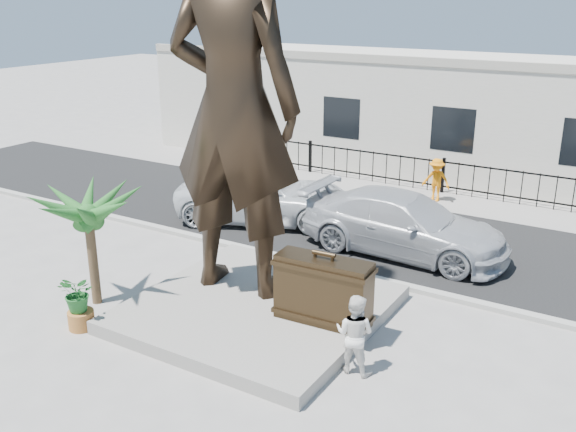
% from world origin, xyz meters
% --- Properties ---
extents(ground, '(100.00, 100.00, 0.00)m').
position_xyz_m(ground, '(0.00, 0.00, 0.00)').
color(ground, '#9E9991').
rests_on(ground, ground).
extents(street, '(40.00, 7.00, 0.01)m').
position_xyz_m(street, '(0.00, 8.00, 0.01)').
color(street, black).
rests_on(street, ground).
extents(curb, '(40.00, 0.25, 0.12)m').
position_xyz_m(curb, '(0.00, 4.50, 0.06)').
color(curb, '#A5A399').
rests_on(curb, ground).
extents(far_sidewalk, '(40.00, 2.50, 0.02)m').
position_xyz_m(far_sidewalk, '(0.00, 12.00, 0.01)').
color(far_sidewalk, '#9E9991').
rests_on(far_sidewalk, ground).
extents(plinth, '(5.20, 5.20, 0.30)m').
position_xyz_m(plinth, '(-0.50, 1.50, 0.15)').
color(plinth, gray).
rests_on(plinth, ground).
extents(fence, '(22.00, 0.10, 1.20)m').
position_xyz_m(fence, '(0.00, 12.80, 0.60)').
color(fence, black).
rests_on(fence, ground).
extents(building, '(28.00, 7.00, 4.40)m').
position_xyz_m(building, '(0.00, 17.00, 2.20)').
color(building, silver).
rests_on(building, ground).
extents(statue, '(3.34, 2.44, 8.44)m').
position_xyz_m(statue, '(-1.40, 2.03, 4.52)').
color(statue, black).
rests_on(statue, plinth).
extents(suitcase, '(2.05, 0.75, 1.43)m').
position_xyz_m(suitcase, '(1.15, 1.51, 1.01)').
color(suitcase, '#312414').
rests_on(suitcase, plinth).
extents(tourist, '(0.80, 0.64, 1.58)m').
position_xyz_m(tourist, '(2.33, 0.57, 0.79)').
color(tourist, white).
rests_on(tourist, ground).
extents(car_white, '(6.19, 4.46, 1.57)m').
position_xyz_m(car_white, '(-3.83, 7.02, 0.79)').
color(car_white, silver).
rests_on(car_white, street).
extents(car_silver, '(5.81, 2.46, 1.67)m').
position_xyz_m(car_silver, '(0.91, 6.67, 0.85)').
color(car_silver, '#BABCBF').
rests_on(car_silver, street).
extents(worker, '(0.97, 0.56, 1.51)m').
position_xyz_m(worker, '(0.12, 11.69, 0.77)').
color(worker, orange).
rests_on(worker, far_sidewalk).
extents(palm_tree, '(1.80, 1.80, 3.20)m').
position_xyz_m(palm_tree, '(-4.06, 0.07, 0.00)').
color(palm_tree, '#215C21').
rests_on(palm_tree, ground).
extents(planter, '(0.56, 0.56, 0.40)m').
position_xyz_m(planter, '(-3.42, -0.97, 0.20)').
color(planter, '#AD682D').
rests_on(planter, ground).
extents(shrub, '(0.80, 0.71, 0.84)m').
position_xyz_m(shrub, '(-3.42, -0.97, 0.82)').
color(shrub, '#1F6024').
rests_on(shrub, planter).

